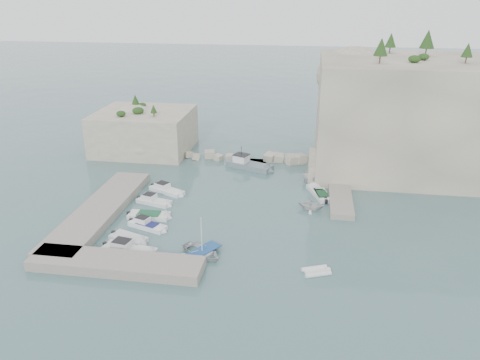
# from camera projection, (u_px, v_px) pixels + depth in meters

# --- Properties ---
(ground) EXTENTS (400.00, 400.00, 0.00)m
(ground) POSITION_uv_depth(u_px,v_px,m) (233.00, 220.00, 58.12)
(ground) COLOR #496D6E
(ground) RESTS_ON ground
(cliff_east) EXTENTS (26.00, 22.00, 17.00)m
(cliff_east) POSITION_uv_depth(u_px,v_px,m) (402.00, 115.00, 72.74)
(cliff_east) COLOR beige
(cliff_east) RESTS_ON ground
(cliff_terrace) EXTENTS (8.00, 10.00, 2.50)m
(cliff_terrace) POSITION_uv_depth(u_px,v_px,m) (335.00, 166.00, 72.30)
(cliff_terrace) COLOR beige
(cliff_terrace) RESTS_ON ground
(outcrop_west) EXTENTS (16.00, 14.00, 7.00)m
(outcrop_west) POSITION_uv_depth(u_px,v_px,m) (145.00, 131.00, 82.51)
(outcrop_west) COLOR beige
(outcrop_west) RESTS_ON ground
(quay_west) EXTENTS (5.00, 24.00, 1.10)m
(quay_west) POSITION_uv_depth(u_px,v_px,m) (100.00, 211.00, 59.39)
(quay_west) COLOR #9E9689
(quay_west) RESTS_ON ground
(quay_south) EXTENTS (18.00, 4.00, 1.10)m
(quay_south) POSITION_uv_depth(u_px,v_px,m) (116.00, 264.00, 47.87)
(quay_south) COLOR #9E9689
(quay_south) RESTS_ON ground
(ledge_east) EXTENTS (3.00, 16.00, 0.80)m
(ledge_east) POSITION_uv_depth(u_px,v_px,m) (340.00, 192.00, 65.22)
(ledge_east) COLOR #9E9689
(ledge_east) RESTS_ON ground
(breakwater) EXTENTS (28.00, 3.00, 1.40)m
(breakwater) POSITION_uv_depth(u_px,v_px,m) (249.00, 157.00, 78.14)
(breakwater) COLOR beige
(breakwater) RESTS_ON ground
(motorboat_a) EXTENTS (6.08, 4.18, 1.40)m
(motorboat_a) POSITION_uv_depth(u_px,v_px,m) (167.00, 192.00, 66.16)
(motorboat_a) COLOR white
(motorboat_a) RESTS_ON ground
(motorboat_b) EXTENTS (5.47, 3.02, 1.40)m
(motorboat_b) POSITION_uv_depth(u_px,v_px,m) (154.00, 204.00, 62.65)
(motorboat_b) COLOR white
(motorboat_b) RESTS_ON ground
(motorboat_c) EXTENTS (5.65, 2.13, 0.70)m
(motorboat_c) POSITION_uv_depth(u_px,v_px,m) (149.00, 218.00, 58.82)
(motorboat_c) COLOR white
(motorboat_c) RESTS_ON ground
(motorboat_d) EXTENTS (5.54, 3.25, 1.40)m
(motorboat_d) POSITION_uv_depth(u_px,v_px,m) (148.00, 228.00, 56.26)
(motorboat_d) COLOR white
(motorboat_d) RESTS_ON ground
(motorboat_e) EXTENTS (5.14, 3.46, 0.70)m
(motorboat_e) POSITION_uv_depth(u_px,v_px,m) (129.00, 241.00, 53.39)
(motorboat_e) COLOR silver
(motorboat_e) RESTS_ON ground
(motorboat_f) EXTENTS (6.81, 3.07, 1.40)m
(motorboat_f) POSITION_uv_depth(u_px,v_px,m) (130.00, 252.00, 51.06)
(motorboat_f) COLOR silver
(motorboat_f) RESTS_ON ground
(rowboat) EXTENTS (6.10, 5.68, 1.03)m
(rowboat) POSITION_uv_depth(u_px,v_px,m) (202.00, 255.00, 50.51)
(rowboat) COLOR silver
(rowboat) RESTS_ON ground
(inflatable_dinghy) EXTENTS (3.29, 2.45, 0.44)m
(inflatable_dinghy) POSITION_uv_depth(u_px,v_px,m) (316.00, 273.00, 47.31)
(inflatable_dinghy) COLOR white
(inflatable_dinghy) RESTS_ON ground
(tender_east_a) EXTENTS (3.89, 3.52, 1.80)m
(tender_east_a) POSITION_uv_depth(u_px,v_px,m) (311.00, 210.00, 60.94)
(tender_east_a) COLOR silver
(tender_east_a) RESTS_ON ground
(tender_east_b) EXTENTS (2.64, 4.90, 0.70)m
(tender_east_b) POSITION_uv_depth(u_px,v_px,m) (322.00, 197.00, 64.57)
(tender_east_b) COLOR white
(tender_east_b) RESTS_ON ground
(tender_east_c) EXTENTS (3.63, 5.63, 0.70)m
(tender_east_c) POSITION_uv_depth(u_px,v_px,m) (318.00, 194.00, 65.62)
(tender_east_c) COLOR silver
(tender_east_c) RESTS_ON ground
(tender_east_d) EXTENTS (4.86, 3.21, 1.76)m
(tender_east_d) POSITION_uv_depth(u_px,v_px,m) (316.00, 184.00, 69.17)
(tender_east_d) COLOR silver
(tender_east_d) RESTS_ON ground
(work_boat) EXTENTS (8.61, 5.42, 2.20)m
(work_boat) POSITION_uv_depth(u_px,v_px,m) (249.00, 168.00, 75.15)
(work_boat) COLOR slate
(work_boat) RESTS_ON ground
(rowboat_mast) EXTENTS (0.10, 0.10, 4.20)m
(rowboat_mast) POSITION_uv_depth(u_px,v_px,m) (201.00, 234.00, 49.52)
(rowboat_mast) COLOR white
(rowboat_mast) RESTS_ON rowboat
(vegetation) EXTENTS (53.48, 13.88, 13.40)m
(vegetation) POSITION_uv_depth(u_px,v_px,m) (374.00, 51.00, 71.20)
(vegetation) COLOR #1E4219
(vegetation) RESTS_ON ground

